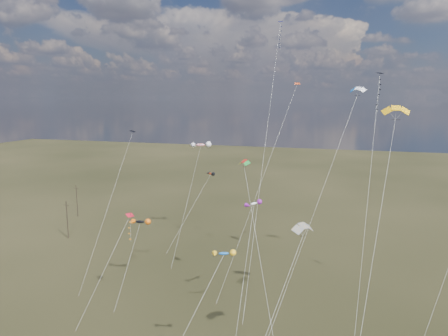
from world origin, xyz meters
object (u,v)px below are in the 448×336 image
(utility_pole_far, at_px, (77,201))
(parafoil_yellow, at_px, (396,109))
(utility_pole_near, at_px, (67,219))
(novelty_black_orange, at_px, (140,222))
(diamond_black_high, at_px, (377,104))

(utility_pole_far, height_order, parafoil_yellow, parafoil_yellow)
(utility_pole_near, bearing_deg, novelty_black_orange, -30.38)
(utility_pole_far, xyz_separation_m, diamond_black_high, (67.46, -17.56, 24.27))
(diamond_black_high, xyz_separation_m, novelty_black_orange, (-34.21, -11.24, -18.02))
(utility_pole_near, distance_m, parafoil_yellow, 67.89)
(diamond_black_high, distance_m, novelty_black_orange, 40.26)
(parafoil_yellow, height_order, novelty_black_orange, parafoil_yellow)
(utility_pole_far, height_order, novelty_black_orange, novelty_black_orange)
(parafoil_yellow, bearing_deg, novelty_black_orange, 170.86)
(parafoil_yellow, bearing_deg, utility_pole_near, 161.25)
(utility_pole_near, xyz_separation_m, novelty_black_orange, (25.25, -14.80, 6.26))
(utility_pole_near, distance_m, diamond_black_high, 64.32)
(utility_pole_far, relative_size, novelty_black_orange, 0.74)
(novelty_black_orange, bearing_deg, diamond_black_high, 18.19)
(utility_pole_far, bearing_deg, utility_pole_near, -60.26)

